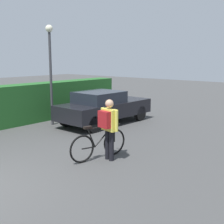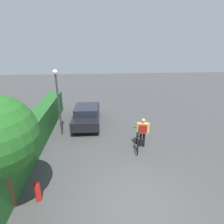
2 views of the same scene
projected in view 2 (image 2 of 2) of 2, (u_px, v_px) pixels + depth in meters
The scene contains 6 objects.
ground_plane at pixel (135, 202), 6.04m from camera, with size 60.00×60.00×0.00m, color #424242.
parked_car_near at pixel (87, 114), 11.91m from camera, with size 4.17×1.80×1.34m.
bicycle at pixel (137, 141), 9.16m from camera, with size 1.78×0.56×0.94m.
person_rider at pixel (143, 130), 9.05m from camera, with size 0.41×0.65×1.62m.
street_lamp at pixel (58, 94), 9.77m from camera, with size 0.28×0.28×3.90m.
fire_hydrant at pixel (38, 191), 5.99m from camera, with size 0.20×0.20×0.81m.
Camera 2 is at (-4.44, 1.21, 5.07)m, focal length 28.02 mm.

